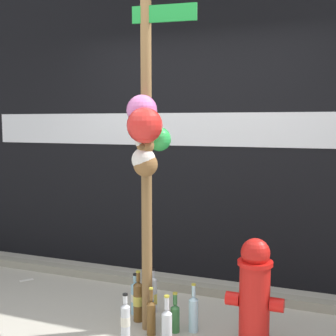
{
  "coord_description": "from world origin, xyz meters",
  "views": [
    {
      "loc": [
        1.32,
        -2.74,
        1.58
      ],
      "look_at": [
        0.14,
        0.28,
        1.25
      ],
      "focal_mm": 47.97,
      "sensor_mm": 36.0,
      "label": 1
    }
  ],
  "objects_px": {
    "memorial_post": "(146,107)",
    "bottle_4": "(154,295)",
    "bottle_2": "(193,312)",
    "fire_hydrant": "(255,292)",
    "bottle_0": "(151,316)",
    "bottle_3": "(125,321)",
    "bottle_1": "(138,300)",
    "bottle_5": "(175,316)",
    "bottle_7": "(167,325)",
    "bottle_6": "(150,305)",
    "bottle_8": "(135,297)"
  },
  "relations": [
    {
      "from": "bottle_7",
      "to": "bottle_8",
      "type": "distance_m",
      "value": 0.59
    },
    {
      "from": "memorial_post",
      "to": "bottle_4",
      "type": "xyz_separation_m",
      "value": [
        -0.1,
        0.37,
        -1.54
      ]
    },
    {
      "from": "bottle_2",
      "to": "bottle_4",
      "type": "xyz_separation_m",
      "value": [
        -0.42,
        0.22,
        -0.0
      ]
    },
    {
      "from": "bottle_7",
      "to": "bottle_3",
      "type": "bearing_deg",
      "value": -168.35
    },
    {
      "from": "bottle_1",
      "to": "bottle_5",
      "type": "height_order",
      "value": "bottle_1"
    },
    {
      "from": "bottle_3",
      "to": "bottle_8",
      "type": "relative_size",
      "value": 1.06
    },
    {
      "from": "bottle_4",
      "to": "bottle_2",
      "type": "bearing_deg",
      "value": -27.4
    },
    {
      "from": "fire_hydrant",
      "to": "bottle_7",
      "type": "height_order",
      "value": "fire_hydrant"
    },
    {
      "from": "bottle_1",
      "to": "bottle_6",
      "type": "xyz_separation_m",
      "value": [
        0.1,
        -0.01,
        -0.02
      ]
    },
    {
      "from": "bottle_6",
      "to": "bottle_7",
      "type": "height_order",
      "value": "bottle_6"
    },
    {
      "from": "memorial_post",
      "to": "bottle_7",
      "type": "bearing_deg",
      "value": -29.99
    },
    {
      "from": "bottle_0",
      "to": "bottle_4",
      "type": "bearing_deg",
      "value": 110.49
    },
    {
      "from": "memorial_post",
      "to": "bottle_2",
      "type": "bearing_deg",
      "value": 25.44
    },
    {
      "from": "bottle_1",
      "to": "bottle_3",
      "type": "xyz_separation_m",
      "value": [
        0.06,
        -0.34,
        -0.02
      ]
    },
    {
      "from": "bottle_0",
      "to": "bottle_6",
      "type": "height_order",
      "value": "bottle_6"
    },
    {
      "from": "bottle_0",
      "to": "bottle_7",
      "type": "relative_size",
      "value": 0.99
    },
    {
      "from": "bottle_8",
      "to": "memorial_post",
      "type": "bearing_deg",
      "value": -50.55
    },
    {
      "from": "memorial_post",
      "to": "bottle_6",
      "type": "distance_m",
      "value": 1.54
    },
    {
      "from": "memorial_post",
      "to": "bottle_0",
      "type": "distance_m",
      "value": 1.54
    },
    {
      "from": "bottle_6",
      "to": "bottle_7",
      "type": "xyz_separation_m",
      "value": [
        0.25,
        -0.28,
        -0.01
      ]
    },
    {
      "from": "bottle_4",
      "to": "bottle_7",
      "type": "distance_m",
      "value": 0.57
    },
    {
      "from": "memorial_post",
      "to": "bottle_5",
      "type": "xyz_separation_m",
      "value": [
        0.19,
        0.09,
        -1.56
      ]
    },
    {
      "from": "bottle_2",
      "to": "bottle_4",
      "type": "bearing_deg",
      "value": 152.6
    },
    {
      "from": "fire_hydrant",
      "to": "bottle_4",
      "type": "height_order",
      "value": "fire_hydrant"
    },
    {
      "from": "bottle_3",
      "to": "bottle_0",
      "type": "bearing_deg",
      "value": 50.57
    },
    {
      "from": "bottle_3",
      "to": "bottle_6",
      "type": "bearing_deg",
      "value": 82.39
    },
    {
      "from": "bottle_3",
      "to": "memorial_post",
      "type": "bearing_deg",
      "value": 62.49
    },
    {
      "from": "fire_hydrant",
      "to": "bottle_1",
      "type": "distance_m",
      "value": 0.96
    },
    {
      "from": "bottle_3",
      "to": "bottle_4",
      "type": "bearing_deg",
      "value": 91.21
    },
    {
      "from": "memorial_post",
      "to": "bottle_7",
      "type": "relative_size",
      "value": 7.95
    },
    {
      "from": "bottle_2",
      "to": "bottle_7",
      "type": "distance_m",
      "value": 0.29
    },
    {
      "from": "memorial_post",
      "to": "bottle_3",
      "type": "height_order",
      "value": "memorial_post"
    },
    {
      "from": "fire_hydrant",
      "to": "bottle_0",
      "type": "height_order",
      "value": "fire_hydrant"
    },
    {
      "from": "fire_hydrant",
      "to": "bottle_7",
      "type": "xyz_separation_m",
      "value": [
        -0.58,
        -0.21,
        -0.25
      ]
    },
    {
      "from": "memorial_post",
      "to": "bottle_3",
      "type": "xyz_separation_m",
      "value": [
        -0.09,
        -0.18,
        -1.53
      ]
    },
    {
      "from": "bottle_5",
      "to": "bottle_4",
      "type": "bearing_deg",
      "value": 136.68
    },
    {
      "from": "bottle_3",
      "to": "bottle_8",
      "type": "height_order",
      "value": "bottle_3"
    },
    {
      "from": "fire_hydrant",
      "to": "bottle_2",
      "type": "distance_m",
      "value": 0.53
    },
    {
      "from": "bottle_0",
      "to": "bottle_7",
      "type": "height_order",
      "value": "bottle_7"
    },
    {
      "from": "memorial_post",
      "to": "bottle_4",
      "type": "distance_m",
      "value": 1.59
    },
    {
      "from": "bottle_0",
      "to": "bottle_3",
      "type": "bearing_deg",
      "value": -129.43
    },
    {
      "from": "bottle_4",
      "to": "bottle_5",
      "type": "relative_size",
      "value": 1.2
    },
    {
      "from": "bottle_5",
      "to": "bottle_7",
      "type": "bearing_deg",
      "value": -86.11
    },
    {
      "from": "bottle_4",
      "to": "bottle_8",
      "type": "xyz_separation_m",
      "value": [
        -0.13,
        -0.09,
        -0.0
      ]
    },
    {
      "from": "bottle_1",
      "to": "bottle_7",
      "type": "relative_size",
      "value": 1.12
    },
    {
      "from": "bottle_7",
      "to": "bottle_6",
      "type": "bearing_deg",
      "value": 132.33
    },
    {
      "from": "bottle_6",
      "to": "bottle_2",
      "type": "bearing_deg",
      "value": -1.31
    },
    {
      "from": "bottle_5",
      "to": "bottle_8",
      "type": "bearing_deg",
      "value": 155.78
    },
    {
      "from": "bottle_0",
      "to": "bottle_4",
      "type": "xyz_separation_m",
      "value": [
        -0.14,
        0.38,
        0.0
      ]
    },
    {
      "from": "bottle_5",
      "to": "bottle_8",
      "type": "relative_size",
      "value": 0.9
    }
  ]
}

